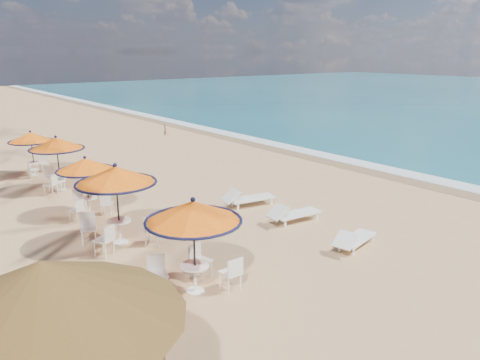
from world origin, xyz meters
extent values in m
plane|color=tan|center=(0.00, 0.00, 0.00)|extent=(160.00, 160.00, 0.00)
cube|color=white|center=(9.30, 10.00, 0.00)|extent=(1.20, 140.00, 0.04)
cube|color=olive|center=(8.40, 10.00, 0.00)|extent=(1.40, 140.00, 0.02)
cylinder|color=black|center=(-4.91, -0.37, 1.16)|extent=(0.05, 0.05, 2.33)
cone|color=orange|center=(-4.91, -0.37, 2.08)|extent=(2.33, 2.33, 0.51)
torus|color=black|center=(-4.91, -0.37, 1.84)|extent=(2.33, 2.33, 0.07)
sphere|color=black|center=(-4.91, -0.37, 2.37)|extent=(0.12, 0.12, 0.12)
cylinder|color=white|center=(-4.91, -0.37, 0.69)|extent=(0.71, 0.71, 0.04)
cylinder|color=white|center=(-4.91, -0.37, 0.35)|extent=(0.08, 0.08, 0.71)
cylinder|color=black|center=(-5.08, 3.61, 1.21)|extent=(0.05, 0.05, 2.42)
cone|color=orange|center=(-5.08, 3.61, 2.16)|extent=(2.42, 2.42, 0.53)
torus|color=black|center=(-5.08, 3.61, 1.92)|extent=(2.42, 2.42, 0.07)
sphere|color=black|center=(-5.08, 3.61, 2.47)|extent=(0.13, 0.13, 0.13)
cylinder|color=white|center=(-5.08, 3.61, 0.72)|extent=(0.74, 0.74, 0.04)
cylinder|color=white|center=(-5.08, 3.61, 0.37)|extent=(0.08, 0.08, 0.74)
cylinder|color=black|center=(-4.85, 6.78, 1.03)|extent=(0.04, 0.04, 2.07)
cone|color=orange|center=(-4.85, 6.78, 1.84)|extent=(2.07, 2.07, 0.45)
torus|color=black|center=(-4.85, 6.78, 1.64)|extent=(2.07, 2.07, 0.06)
sphere|color=black|center=(-4.85, 6.78, 2.11)|extent=(0.11, 0.11, 0.11)
cylinder|color=white|center=(-4.85, 6.78, 0.61)|extent=(0.63, 0.63, 0.04)
cylinder|color=white|center=(-4.85, 6.78, 0.31)|extent=(0.07, 0.07, 0.63)
cylinder|color=black|center=(-4.67, 10.52, 1.13)|extent=(0.05, 0.05, 2.26)
cone|color=orange|center=(-4.67, 10.52, 2.01)|extent=(2.26, 2.26, 0.49)
torus|color=black|center=(-4.67, 10.52, 1.79)|extent=(2.26, 2.26, 0.07)
sphere|color=black|center=(-4.67, 10.52, 2.30)|extent=(0.12, 0.12, 0.12)
cylinder|color=white|center=(-4.67, 10.52, 0.67)|extent=(0.69, 0.69, 0.04)
cylinder|color=white|center=(-4.67, 10.52, 0.34)|extent=(0.08, 0.08, 0.69)
cylinder|color=black|center=(-4.83, 13.83, 1.03)|extent=(0.04, 0.04, 2.06)
cone|color=orange|center=(-4.83, 13.83, 1.84)|extent=(2.06, 2.06, 0.45)
torus|color=black|center=(-4.83, 13.83, 1.63)|extent=(2.06, 2.06, 0.06)
sphere|color=black|center=(-4.83, 13.83, 2.10)|extent=(0.11, 0.11, 0.11)
cylinder|color=white|center=(-4.83, 13.83, 0.61)|extent=(0.63, 0.63, 0.04)
cylinder|color=white|center=(-4.83, 13.83, 0.31)|extent=(0.07, 0.07, 0.63)
cube|color=white|center=(0.40, -1.06, 0.26)|extent=(1.65, 0.89, 0.06)
cube|color=white|center=(-0.36, -1.23, 0.46)|extent=(0.63, 0.67, 0.39)
cube|color=white|center=(0.40, -1.06, 0.11)|extent=(0.06, 0.06, 0.22)
cube|color=white|center=(0.54, 1.61, 0.28)|extent=(1.76, 0.80, 0.07)
cube|color=white|center=(-0.30, 1.70, 0.50)|extent=(0.63, 0.68, 0.42)
cube|color=white|center=(0.54, 1.61, 0.12)|extent=(0.06, 0.06, 0.24)
cube|color=white|center=(0.41, 3.90, 0.29)|extent=(1.84, 0.96, 0.07)
cube|color=white|center=(-0.46, 4.07, 0.52)|extent=(0.70, 0.74, 0.44)
cube|color=white|center=(0.41, 3.90, 0.12)|extent=(0.06, 0.06, 0.25)
cylinder|color=brown|center=(-7.86, -1.88, 1.08)|extent=(0.14, 0.14, 2.15)
cone|color=brown|center=(-8.99, -3.01, 2.51)|extent=(3.90, 3.90, 0.92)
imported|color=brown|center=(5.45, 19.59, 0.43)|extent=(0.30, 0.36, 0.85)
camera|label=1|loc=(-10.42, -9.19, 5.68)|focal=35.00mm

